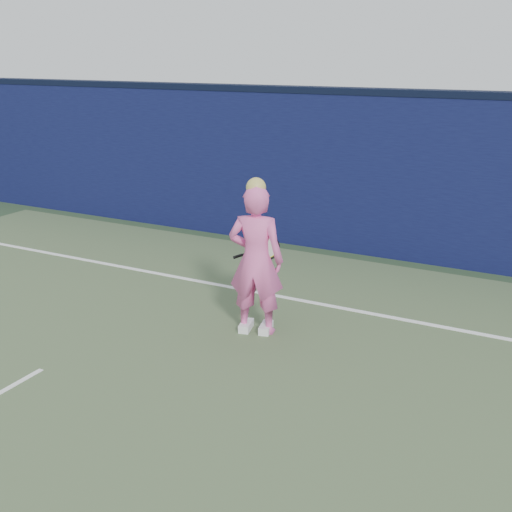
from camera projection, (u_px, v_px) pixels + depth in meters
The scene contains 4 objects.
backstop_wall at pixel (276, 168), 10.87m from camera, with size 24.00×0.40×2.50m, color #0C0F36.
wall_cap at pixel (276, 89), 10.47m from camera, with size 24.00×0.42×0.10m, color black.
player at pixel (256, 260), 7.27m from camera, with size 0.72×0.56×1.83m.
racket at pixel (266, 249), 7.73m from camera, with size 0.50×0.37×0.31m.
Camera 1 is at (4.71, -3.23, 3.14)m, focal length 45.00 mm.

